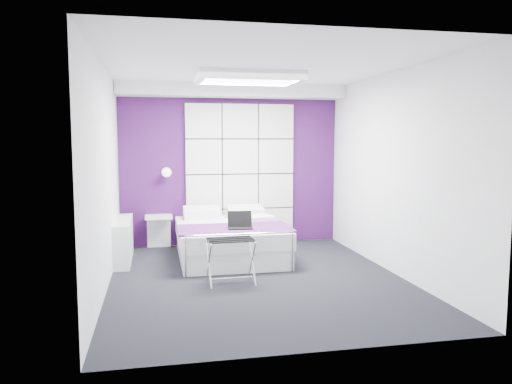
% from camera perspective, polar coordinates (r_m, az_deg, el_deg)
% --- Properties ---
extents(floor, '(4.40, 4.40, 0.00)m').
position_cam_1_polar(floor, '(6.31, 0.17, -9.93)').
color(floor, black).
rests_on(floor, ground).
extents(ceiling, '(4.40, 4.40, 0.00)m').
position_cam_1_polar(ceiling, '(6.13, 0.18, 14.14)').
color(ceiling, white).
rests_on(ceiling, wall_back).
extents(wall_back, '(3.60, 0.00, 3.60)m').
position_cam_1_polar(wall_back, '(8.25, -2.91, 2.99)').
color(wall_back, white).
rests_on(wall_back, floor).
extents(wall_left, '(0.00, 4.40, 4.40)m').
position_cam_1_polar(wall_left, '(5.99, -16.96, 1.60)').
color(wall_left, white).
rests_on(wall_left, floor).
extents(wall_right, '(0.00, 4.40, 4.40)m').
position_cam_1_polar(wall_right, '(6.68, 15.48, 2.07)').
color(wall_right, white).
rests_on(wall_right, floor).
extents(accent_wall, '(3.58, 0.02, 2.58)m').
position_cam_1_polar(accent_wall, '(8.24, -2.90, 2.98)').
color(accent_wall, '#3C1048').
rests_on(accent_wall, wall_back).
extents(soffit, '(3.58, 0.50, 0.20)m').
position_cam_1_polar(soffit, '(8.03, -2.69, 11.48)').
color(soffit, white).
rests_on(soffit, wall_back).
extents(headboard, '(1.80, 0.08, 2.30)m').
position_cam_1_polar(headboard, '(8.22, -1.81, 2.07)').
color(headboard, silver).
rests_on(headboard, wall_back).
extents(skylight, '(1.36, 0.86, 0.12)m').
position_cam_1_polar(skylight, '(6.71, -0.88, 13.00)').
color(skylight, white).
rests_on(skylight, ceiling).
extents(wall_lamp, '(0.15, 0.15, 0.15)m').
position_cam_1_polar(wall_lamp, '(8.02, -10.20, 2.24)').
color(wall_lamp, white).
rests_on(wall_lamp, wall_back).
extents(radiator, '(0.22, 1.20, 0.60)m').
position_cam_1_polar(radiator, '(7.40, -14.91, -5.37)').
color(radiator, white).
rests_on(radiator, floor).
extents(bed, '(1.56, 1.87, 0.66)m').
position_cam_1_polar(bed, '(7.37, -3.05, -5.39)').
color(bed, white).
rests_on(bed, floor).
extents(nightstand, '(0.42, 0.33, 0.05)m').
position_cam_1_polar(nightstand, '(8.06, -11.06, -2.80)').
color(nightstand, white).
rests_on(nightstand, wall_back).
extents(luggage_rack, '(0.55, 0.40, 0.54)m').
position_cam_1_polar(luggage_rack, '(6.10, -2.91, -7.87)').
color(luggage_rack, silver).
rests_on(luggage_rack, floor).
extents(laptop, '(0.33, 0.24, 0.24)m').
position_cam_1_polar(laptop, '(6.82, -1.88, -3.71)').
color(laptop, black).
rests_on(laptop, bed).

